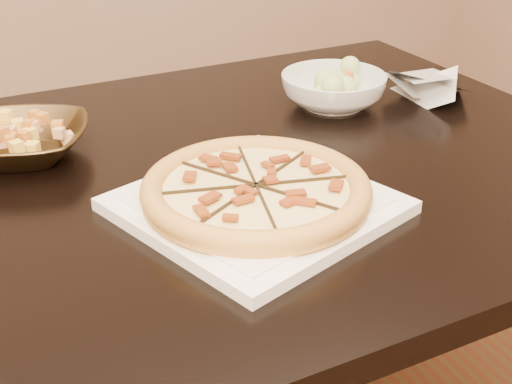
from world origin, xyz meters
The scene contains 8 objects.
dining_table centered at (-0.09, 0.13, 0.66)m, with size 1.52×1.01×0.75m.
plate centered at (-0.01, -0.03, 0.76)m, with size 0.41×0.41×0.02m.
pizza centered at (-0.01, -0.03, 0.78)m, with size 0.31×0.31×0.03m.
bronze_bowl centered at (-0.27, 0.29, 0.78)m, with size 0.21×0.21×0.05m, color #46331B.
mixed_dish centered at (-0.27, 0.29, 0.82)m, with size 0.10×0.11×0.03m.
salad_bowl centered at (0.29, 0.28, 0.78)m, with size 0.20×0.20×0.06m, color white.
salad centered at (0.29, 0.28, 0.83)m, with size 0.10×0.10×0.04m.
cling_film centered at (0.47, 0.25, 0.78)m, with size 0.16×0.13×0.05m, color silver, non-canonical shape.
Camera 1 is at (-0.37, -0.81, 1.23)m, focal length 50.00 mm.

